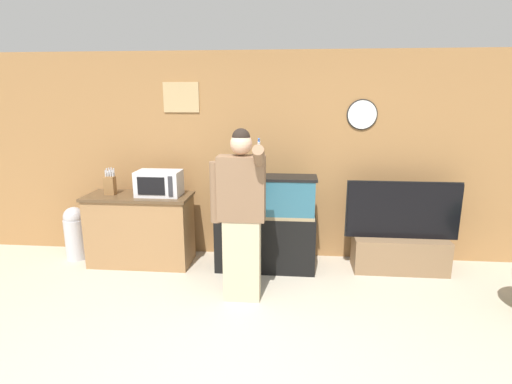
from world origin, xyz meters
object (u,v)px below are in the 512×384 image
object	(u,v)px
counter_island	(141,229)
aquarium_on_stand	(265,224)
person_standing	(241,214)
tv_on_stand	(400,245)
trash_bin	(75,232)
knife_block	(110,185)
microwave	(159,183)

from	to	relation	value
counter_island	aquarium_on_stand	distance (m)	1.57
counter_island	person_standing	xyz separation A→B (m)	(1.36, -0.79, 0.48)
aquarium_on_stand	tv_on_stand	distance (m)	1.64
counter_island	aquarium_on_stand	bearing A→B (deg)	-1.93
aquarium_on_stand	person_standing	xyz separation A→B (m)	(-0.20, -0.73, 0.34)
person_standing	tv_on_stand	bearing A→B (deg)	25.18
person_standing	trash_bin	xyz separation A→B (m)	(-2.26, 0.85, -0.57)
counter_island	knife_block	bearing A→B (deg)	-179.23
counter_island	microwave	world-z (taller)	microwave
microwave	tv_on_stand	xyz separation A→B (m)	(2.91, 0.06, -0.71)
knife_block	aquarium_on_stand	size ratio (longest dim) A/B	0.28
microwave	trash_bin	world-z (taller)	microwave
tv_on_stand	person_standing	distance (m)	2.09
knife_block	aquarium_on_stand	xyz separation A→B (m)	(1.91, -0.05, -0.43)
microwave	person_standing	size ratio (longest dim) A/B	0.30
aquarium_on_stand	knife_block	bearing A→B (deg)	178.56
counter_island	microwave	bearing A→B (deg)	1.41
microwave	knife_block	world-z (taller)	knife_block
person_standing	microwave	bearing A→B (deg)	144.10
knife_block	trash_bin	xyz separation A→B (m)	(-0.55, 0.07, -0.65)
counter_island	knife_block	xyz separation A→B (m)	(-0.35, -0.00, 0.56)
counter_island	aquarium_on_stand	xyz separation A→B (m)	(1.56, -0.05, 0.14)
tv_on_stand	person_standing	xyz separation A→B (m)	(-1.81, -0.85, 0.59)
aquarium_on_stand	tv_on_stand	size ratio (longest dim) A/B	0.90
tv_on_stand	aquarium_on_stand	bearing A→B (deg)	-175.86
counter_island	aquarium_on_stand	size ratio (longest dim) A/B	1.08
microwave	aquarium_on_stand	size ratio (longest dim) A/B	0.45
counter_island	trash_bin	size ratio (longest dim) A/B	1.86
microwave	aquarium_on_stand	xyz separation A→B (m)	(1.29, -0.06, -0.46)
knife_block	aquarium_on_stand	bearing A→B (deg)	-1.44
microwave	trash_bin	size ratio (longest dim) A/B	0.77
knife_block	trash_bin	distance (m)	0.86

